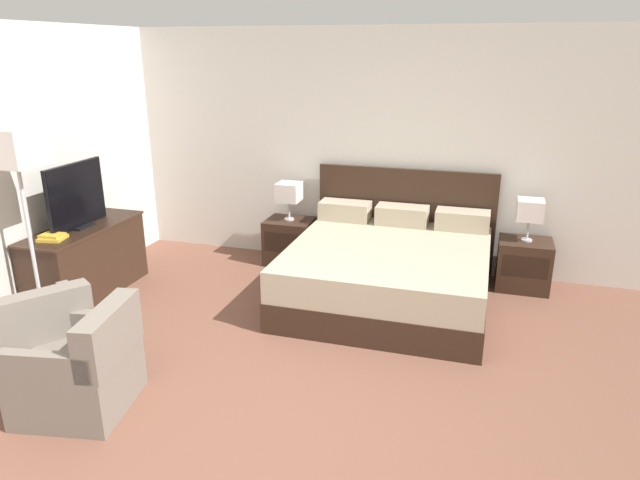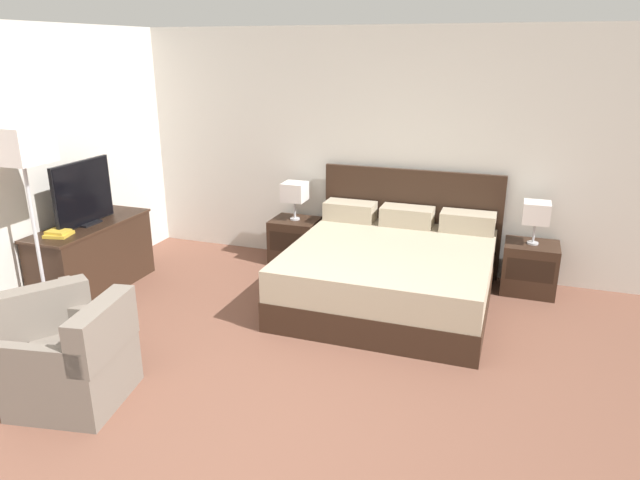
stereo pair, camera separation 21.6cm
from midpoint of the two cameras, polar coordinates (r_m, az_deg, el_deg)
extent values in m
plane|color=brown|center=(3.85, -7.20, -19.44)|extent=(10.20, 10.20, 0.00)
cube|color=beige|center=(6.37, 6.23, 8.88)|extent=(6.62, 0.06, 2.60)
cube|color=beige|center=(5.93, -25.93, 6.40)|extent=(0.06, 5.20, 2.60)
cube|color=#332116|center=(5.59, 7.98, -5.02)|extent=(1.87, 1.91, 0.28)
cube|color=tan|center=(5.48, 8.11, -2.28)|extent=(1.85, 1.89, 0.29)
cube|color=#332116|center=(6.35, 9.96, 1.92)|extent=(1.94, 0.05, 1.14)
cube|color=tan|center=(6.27, 4.02, 2.91)|extent=(0.55, 0.28, 0.20)
cube|color=tan|center=(6.14, 9.70, 2.34)|extent=(0.55, 0.28, 0.20)
cube|color=tan|center=(6.07, 15.55, 1.73)|extent=(0.55, 0.28, 0.20)
cube|color=#332116|center=(6.56, -1.54, -0.10)|extent=(0.52, 0.44, 0.51)
cube|color=black|center=(6.36, -2.24, -0.25)|extent=(0.45, 0.01, 0.23)
cube|color=#332116|center=(6.18, 21.16, -2.62)|extent=(0.52, 0.44, 0.51)
cube|color=black|center=(5.96, 21.24, -2.88)|extent=(0.45, 0.01, 0.23)
cylinder|color=#B7B7BC|center=(6.48, -1.56, 2.13)|extent=(0.11, 0.11, 0.02)
cylinder|color=#B7B7BC|center=(6.45, -1.57, 3.07)|extent=(0.02, 0.02, 0.20)
cube|color=silver|center=(6.40, -1.59, 4.85)|extent=(0.25, 0.25, 0.21)
cylinder|color=#B7B7BC|center=(6.10, 21.45, -0.28)|extent=(0.11, 0.11, 0.02)
cylinder|color=#B7B7BC|center=(6.06, 21.57, 0.71)|extent=(0.02, 0.02, 0.20)
cube|color=silver|center=(6.01, 21.80, 2.57)|extent=(0.25, 0.25, 0.21)
cube|color=#332116|center=(6.17, -20.81, -1.62)|extent=(0.49, 1.30, 0.71)
cube|color=#382419|center=(6.07, -21.18, 1.43)|extent=(0.51, 1.33, 0.02)
cube|color=black|center=(6.05, -21.33, 1.58)|extent=(0.18, 0.24, 0.02)
cube|color=black|center=(5.97, -21.68, 4.41)|extent=(0.04, 0.76, 0.62)
cube|color=black|center=(5.96, -21.53, 4.40)|extent=(0.01, 0.74, 0.60)
cube|color=gold|center=(5.76, -23.71, 0.51)|extent=(0.25, 0.24, 0.03)
cube|color=gold|center=(5.75, -23.74, 0.76)|extent=(0.20, 0.16, 0.03)
cube|color=#70665B|center=(4.94, -25.07, -9.31)|extent=(0.95, 0.95, 0.40)
cube|color=#70665B|center=(4.54, -25.00, -6.43)|extent=(0.52, 0.65, 0.36)
cube|color=#70665B|center=(4.86, -22.15, -5.52)|extent=(0.57, 0.43, 0.18)
cube|color=#70665B|center=(4.40, -22.12, -12.39)|extent=(0.79, 0.79, 0.40)
cube|color=#70665B|center=(4.09, -19.49, -8.40)|extent=(0.28, 0.70, 0.36)
cube|color=#70665B|center=(4.05, -24.75, -10.86)|extent=(0.63, 0.20, 0.18)
cube|color=#70665B|center=(4.49, -20.67, -7.38)|extent=(0.63, 0.20, 0.18)
cylinder|color=#B7B7BC|center=(5.72, -24.41, -7.45)|extent=(0.28, 0.28, 0.02)
cylinder|color=#B7B7BC|center=(5.46, -25.42, -0.49)|extent=(0.03, 0.03, 1.44)
cube|color=silver|center=(5.27, -26.75, 8.52)|extent=(0.39, 0.39, 0.30)
camera|label=1|loc=(0.11, -88.78, 0.41)|focal=32.00mm
camera|label=2|loc=(0.11, 91.22, -0.41)|focal=32.00mm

